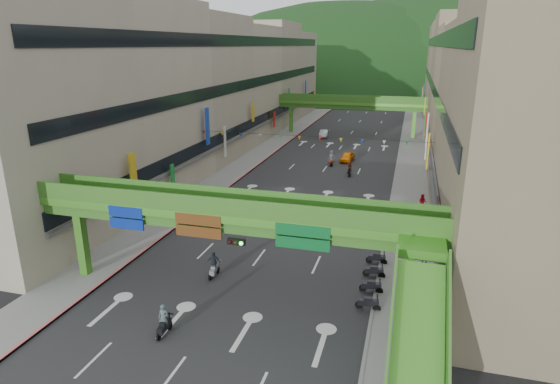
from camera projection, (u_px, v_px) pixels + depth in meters
The scene contains 23 objects.
ground at pixel (190, 351), 25.06m from camera, with size 320.00×320.00×0.00m, color black.
road_slab at pixel (337, 153), 70.97m from camera, with size 18.00×140.00×0.02m, color #28282B.
sidewalk_left at pixel (268, 148), 73.78m from camera, with size 4.00×140.00×0.15m, color gray.
sidewalk_right at pixel (412, 157), 68.12m from camera, with size 4.00×140.00×0.15m, color gray.
curb_left at pixel (279, 149), 73.28m from camera, with size 0.20×140.00×0.18m, color #CC5959.
curb_right at pixel (398, 156), 68.61m from camera, with size 0.20×140.00×0.18m, color gray.
building_row_left at pixel (219, 87), 72.99m from camera, with size 12.80×95.00×19.00m.
building_row_right at pixel (478, 93), 63.26m from camera, with size 12.80×95.00×19.00m.
overpass_near at pixel (239, 227), 28.19m from camera, with size 28.00×12.27×7.10m.
overpass_far at pixel (351, 105), 83.12m from camera, with size 28.00×2.20×7.10m.
hill_left at pixel (343, 88), 175.84m from camera, with size 168.00×140.00×112.00m, color #1C4419.
hill_right at pixel (452, 86), 183.93m from camera, with size 208.00×176.00×128.00m, color #1C4419.
bunting_string at pixel (310, 139), 50.81m from camera, with size 26.00×0.36×0.47m.
scooter_rider_near at pixel (164, 321), 26.24m from camera, with size 0.62×1.60×1.90m.
scooter_rider_mid at pixel (350, 168), 58.25m from camera, with size 0.78×1.60×1.93m.
scooter_rider_left at pixel (214, 265), 32.86m from camera, with size 0.96×1.60×1.91m.
scooter_rider_far at pixel (332, 158), 63.11m from camera, with size 0.99×1.57×2.14m.
parked_scooter_row at pixel (373, 278), 31.82m from camera, with size 1.60×7.20×1.08m.
car_silver at pixel (324, 134), 82.73m from camera, with size 1.41×4.03×1.33m, color #A1A3A9.
car_yellow at pixel (347, 157), 65.61m from camera, with size 1.54×3.83×1.30m, color orange.
pedestrian_red at pixel (422, 204), 45.91m from camera, with size 0.77×0.60×1.59m, color red.
pedestrian_dark at pixel (424, 256), 34.26m from camera, with size 1.05×0.44×1.80m, color black.
pedestrian_blue at pixel (423, 224), 40.71m from camera, with size 0.74×0.47×1.58m, color #324657.
Camera 1 is at (10.41, -19.22, 15.71)m, focal length 30.00 mm.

